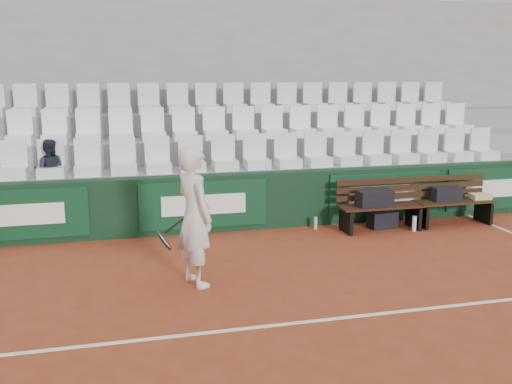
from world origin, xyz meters
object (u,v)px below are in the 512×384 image
spectator_c (48,145)px  water_bottle_far (414,224)px  sports_bag_right (446,194)px  sports_bag_ground (382,220)px  bench_right (453,212)px  water_bottle_near (315,223)px  tennis_player (194,216)px  bench_left (380,218)px  sports_bag_left (375,198)px

spectator_c → water_bottle_far: bearing=174.0°
sports_bag_right → sports_bag_ground: bearing=176.7°
bench_right → sports_bag_right: sports_bag_right is taller
sports_bag_right → water_bottle_far: bearing=-160.3°
sports_bag_right → sports_bag_ground: size_ratio=1.09×
water_bottle_far → water_bottle_near: bearing=161.6°
bench_right → spectator_c: bearing=170.6°
water_bottle_far → tennis_player: tennis_player is taller
bench_right → water_bottle_far: (-0.91, -0.24, -0.09)m
bench_left → spectator_c: spectator_c is taller
bench_right → spectator_c: 7.27m
tennis_player → bench_right: bearing=20.3°
sports_bag_right → sports_bag_ground: sports_bag_right is taller
water_bottle_near → tennis_player: (-2.45, -2.15, 0.81)m
sports_bag_ground → water_bottle_far: (0.44, -0.35, -0.01)m
bench_left → spectator_c: (-5.59, 1.20, 1.32)m
bench_right → tennis_player: (-5.00, -1.85, 0.69)m
spectator_c → sports_bag_ground: bearing=176.4°
sports_bag_ground → spectator_c: bearing=169.5°
water_bottle_far → spectator_c: (-6.14, 1.41, 1.41)m
sports_bag_right → water_bottle_near: bearing=173.7°
bench_right → sports_bag_right: 0.37m
bench_right → water_bottle_near: bearing=173.3°
tennis_player → sports_bag_ground: bearing=28.2°
bench_right → sports_bag_right: bearing=164.7°
spectator_c → sports_bag_left: bearing=174.7°
water_bottle_far → spectator_c: size_ratio=0.25×
tennis_player → water_bottle_far: bearing=21.4°
sports_bag_left → sports_bag_right: sports_bag_left is taller
water_bottle_far → tennis_player: bearing=-158.6°
water_bottle_near → sports_bag_ground: bearing=-9.3°
water_bottle_near → tennis_player: 3.36m
bench_right → sports_bag_right: (-0.13, 0.04, 0.35)m
bench_left → water_bottle_far: (0.55, -0.21, -0.09)m
sports_bag_ground → spectator_c: size_ratio=0.45×
spectator_c → bench_left: bearing=174.9°
sports_bag_ground → water_bottle_far: size_ratio=1.81×
sports_bag_ground → tennis_player: 4.21m
water_bottle_far → sports_bag_left: bearing=162.1°
sports_bag_left → sports_bag_right: (1.45, 0.06, -0.02)m
bench_left → sports_bag_ground: (0.11, 0.14, -0.08)m
sports_bag_right → sports_bag_left: bearing=-177.6°
sports_bag_left → water_bottle_near: bearing=161.3°
sports_bag_right → water_bottle_near: 2.48m
bench_left → water_bottle_near: bench_left is taller
bench_right → sports_bag_ground: bench_right is taller
bench_right → sports_bag_left: 1.63m
sports_bag_right → sports_bag_ground: 1.29m
water_bottle_near → water_bottle_far: bearing=-18.4°
bench_left → bench_right: 1.46m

